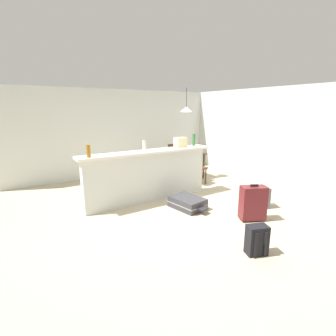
{
  "coord_description": "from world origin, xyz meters",
  "views": [
    {
      "loc": [
        -2.93,
        -4.18,
        1.98
      ],
      "look_at": [
        0.04,
        0.47,
        0.67
      ],
      "focal_mm": 27.34,
      "sensor_mm": 36.0,
      "label": 1
    }
  ],
  "objects": [
    {
      "name": "wall_back",
      "position": [
        0.0,
        3.05,
        1.25
      ],
      "size": [
        6.6,
        0.1,
        2.5
      ],
      "primitive_type": "cube",
      "color": "silver",
      "rests_on": "ground_plane"
    },
    {
      "name": "bottle_white",
      "position": [
        -0.48,
        0.59,
        1.2
      ],
      "size": [
        0.07,
        0.07,
        0.21
      ],
      "primitive_type": "cylinder",
      "color": "silver",
      "rests_on": "bar_countertop"
    },
    {
      "name": "dining_table",
      "position": [
        1.26,
        1.59,
        0.65
      ],
      "size": [
        1.1,
        0.8,
        0.74
      ],
      "color": "#4C331E",
      "rests_on": "ground_plane"
    },
    {
      "name": "bottle_amber",
      "position": [
        -1.69,
        0.42,
        1.22
      ],
      "size": [
        0.07,
        0.07,
        0.23
      ],
      "primitive_type": "cylinder",
      "color": "#9E661E",
      "rests_on": "bar_countertop"
    },
    {
      "name": "backpack_black",
      "position": [
        -0.18,
        -2.14,
        0.2
      ],
      "size": [
        0.33,
        0.31,
        0.42
      ],
      "color": "black",
      "rests_on": "ground_plane"
    },
    {
      "name": "bottle_green",
      "position": [
        0.8,
        0.54,
        1.24
      ],
      "size": [
        0.07,
        0.07,
        0.28
      ],
      "primitive_type": "cylinder",
      "color": "#2D6B38",
      "rests_on": "bar_countertop"
    },
    {
      "name": "ground_plane",
      "position": [
        0.0,
        0.0,
        -0.03
      ],
      "size": [
        13.0,
        13.0,
        0.05
      ],
      "primitive_type": "cube",
      "color": "#BCAD8E"
    },
    {
      "name": "pendant_lamp",
      "position": [
        1.33,
        1.57,
        1.93
      ],
      "size": [
        0.34,
        0.34,
        0.68
      ],
      "color": "black"
    },
    {
      "name": "backpack_grey",
      "position": [
        1.35,
        -1.07,
        0.2
      ],
      "size": [
        0.32,
        0.33,
        0.42
      ],
      "color": "slate",
      "rests_on": "ground_plane"
    },
    {
      "name": "bar_countertop",
      "position": [
        -0.43,
        0.49,
        1.08
      ],
      "size": [
        2.96,
        0.4,
        0.05
      ],
      "primitive_type": "cube",
      "color": "white",
      "rests_on": "partition_half_wall"
    },
    {
      "name": "wall_right",
      "position": [
        3.05,
        0.3,
        1.25
      ],
      "size": [
        0.1,
        6.0,
        2.5
      ],
      "primitive_type": "cube",
      "color": "silver",
      "rests_on": "ground_plane"
    },
    {
      "name": "partition_half_wall",
      "position": [
        -0.43,
        0.49,
        0.53
      ],
      "size": [
        2.8,
        0.2,
        1.05
      ],
      "primitive_type": "cube",
      "color": "silver",
      "rests_on": "ground_plane"
    },
    {
      "name": "suitcase_upright_maroon",
      "position": [
        0.66,
        -1.38,
        0.33
      ],
      "size": [
        0.5,
        0.41,
        0.67
      ],
      "color": "maroon",
      "rests_on": "ground_plane"
    },
    {
      "name": "dining_chair_near_partition",
      "position": [
        1.24,
        1.01,
        0.52
      ],
      "size": [
        0.48,
        0.48,
        0.93
      ],
      "color": "#4C331E",
      "rests_on": "ground_plane"
    },
    {
      "name": "suitcase_flat_charcoal",
      "position": [
        0.02,
        -0.3,
        0.11
      ],
      "size": [
        0.6,
        0.87,
        0.22
      ],
      "color": "#38383D",
      "rests_on": "ground_plane"
    },
    {
      "name": "dining_chair_far_side",
      "position": [
        1.3,
        2.17,
        0.52
      ],
      "size": [
        0.47,
        0.47,
        0.93
      ],
      "color": "#4C331E",
      "rests_on": "ground_plane"
    },
    {
      "name": "grocery_bag",
      "position": [
        0.41,
        0.53,
        1.21
      ],
      "size": [
        0.26,
        0.18,
        0.22
      ],
      "primitive_type": "cube",
      "color": "beige",
      "rests_on": "bar_countertop"
    }
  ]
}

